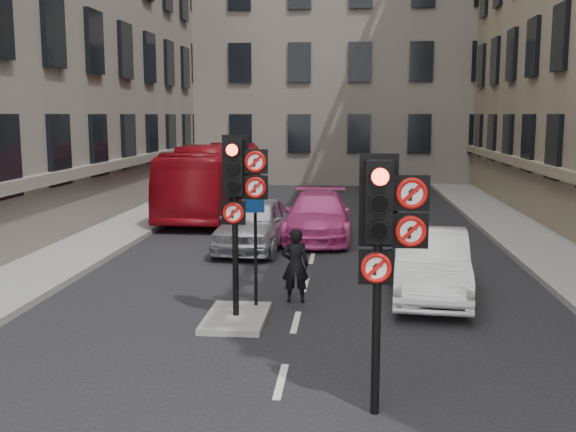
% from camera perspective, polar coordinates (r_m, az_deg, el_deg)
% --- Properties ---
extents(pavement_left, '(3.00, 50.00, 0.16)m').
position_cam_1_polar(pavement_left, '(21.85, -17.04, -2.35)').
color(pavement_left, gray).
rests_on(pavement_left, ground).
extents(pavement_right, '(3.00, 50.00, 0.16)m').
position_cam_1_polar(pavement_right, '(21.19, 22.06, -2.94)').
color(pavement_right, gray).
rests_on(pavement_right, ground).
extents(centre_island, '(1.20, 2.00, 0.12)m').
position_cam_1_polar(centre_island, '(13.65, -4.41, -8.58)').
color(centre_island, gray).
rests_on(centre_island, ground).
extents(building_far, '(30.00, 14.00, 20.00)m').
position_cam_1_polar(building_far, '(46.25, 3.96, 15.92)').
color(building_far, gray).
rests_on(building_far, ground).
extents(signal_near, '(0.91, 0.40, 3.58)m').
position_cam_1_polar(signal_near, '(8.99, 8.20, -1.12)').
color(signal_near, black).
rests_on(signal_near, ground).
extents(signal_far, '(0.91, 0.40, 3.58)m').
position_cam_1_polar(signal_far, '(13.09, -4.18, 2.51)').
color(signal_far, black).
rests_on(signal_far, centre_island).
extents(car_silver, '(2.22, 4.78, 1.58)m').
position_cam_1_polar(car_silver, '(20.58, -2.86, -0.63)').
color(car_silver, '#A4A6AC').
rests_on(car_silver, ground).
extents(car_white, '(1.99, 4.66, 1.49)m').
position_cam_1_polar(car_white, '(15.54, 12.02, -4.01)').
color(car_white, white).
rests_on(car_white, ground).
extents(car_pink, '(2.14, 5.22, 1.51)m').
position_cam_1_polar(car_pink, '(22.32, 2.56, 0.00)').
color(car_pink, '#DC4095').
rests_on(car_pink, ground).
extents(bus_red, '(2.56, 10.30, 2.86)m').
position_cam_1_polar(bus_red, '(28.00, -6.26, 3.10)').
color(bus_red, maroon).
rests_on(bus_red, ground).
extents(motorcycle, '(0.52, 1.55, 0.92)m').
position_cam_1_polar(motorcycle, '(16.10, 8.80, -4.53)').
color(motorcycle, black).
rests_on(motorcycle, ground).
extents(motorcyclist, '(0.63, 0.44, 1.65)m').
position_cam_1_polar(motorcyclist, '(14.73, 0.62, -4.20)').
color(motorcyclist, black).
rests_on(motorcyclist, ground).
extents(info_sign, '(0.39, 0.12, 2.29)m').
position_cam_1_polar(info_sign, '(13.94, -2.78, -1.70)').
color(info_sign, black).
rests_on(info_sign, centre_island).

